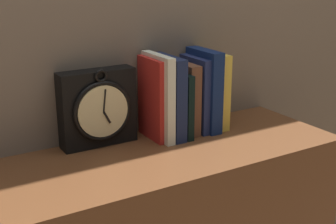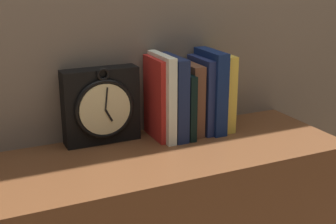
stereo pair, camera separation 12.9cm
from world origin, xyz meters
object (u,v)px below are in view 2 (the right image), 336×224
at_px(book_slot1_white, 162,97).
at_px(book_slot7_yellow, 220,91).
at_px(book_slot2_navy, 173,97).
at_px(book_slot3_black, 182,104).
at_px(book_slot6_navy, 210,91).
at_px(book_slot4_brown, 190,98).
at_px(clock, 101,106).
at_px(book_slot0_red, 154,99).
at_px(book_slot5_navy, 200,95).

height_order(book_slot1_white, book_slot7_yellow, book_slot1_white).
xyz_separation_m(book_slot2_navy, book_slot7_yellow, (0.17, 0.01, -0.00)).
distance_m(book_slot3_black, book_slot6_navy, 0.10).
xyz_separation_m(book_slot1_white, book_slot4_brown, (0.10, 0.01, -0.02)).
height_order(clock, book_slot4_brown, clock).
bearing_deg(clock, book_slot0_red, -11.54).
bearing_deg(book_slot1_white, book_slot0_red, 153.00).
bearing_deg(book_slot6_navy, book_slot0_red, 177.34).
bearing_deg(book_slot1_white, book_slot6_navy, 0.56).
bearing_deg(book_slot2_navy, book_slot1_white, 178.98).
height_order(book_slot2_navy, book_slot3_black, book_slot2_navy).
relative_size(book_slot0_red, book_slot1_white, 0.96).
height_order(book_slot4_brown, book_slot5_navy, book_slot5_navy).
distance_m(book_slot0_red, book_slot6_navy, 0.19).
bearing_deg(book_slot3_black, book_slot4_brown, 18.40).
height_order(book_slot0_red, book_slot6_navy, book_slot6_navy).
height_order(clock, book_slot1_white, book_slot1_white).
bearing_deg(book_slot0_red, book_slot7_yellow, -0.60).
bearing_deg(book_slot4_brown, clock, 173.29).
relative_size(book_slot4_brown, book_slot7_yellow, 0.91).
relative_size(book_slot2_navy, book_slot5_navy, 1.06).
relative_size(book_slot5_navy, book_slot6_navy, 0.92).
xyz_separation_m(clock, book_slot2_navy, (0.21, -0.04, 0.01)).
bearing_deg(book_slot7_yellow, book_slot2_navy, -177.16).
xyz_separation_m(book_slot4_brown, book_slot7_yellow, (0.11, -0.00, 0.01)).
xyz_separation_m(book_slot1_white, book_slot3_black, (0.07, -0.00, -0.03)).
xyz_separation_m(book_slot3_black, book_slot4_brown, (0.03, 0.01, 0.01)).
height_order(book_slot2_navy, book_slot5_navy, book_slot2_navy).
bearing_deg(book_slot1_white, book_slot2_navy, -1.02).
relative_size(book_slot3_black, book_slot7_yellow, 0.82).
bearing_deg(book_slot2_navy, book_slot3_black, 0.27).
relative_size(clock, book_slot6_navy, 0.91).
height_order(book_slot2_navy, book_slot4_brown, book_slot2_navy).
relative_size(book_slot0_red, book_slot5_navy, 1.05).
distance_m(book_slot1_white, book_slot3_black, 0.07).
height_order(book_slot1_white, book_slot6_navy, book_slot1_white).
height_order(book_slot1_white, book_slot2_navy, book_slot1_white).
height_order(book_slot3_black, book_slot7_yellow, book_slot7_yellow).
height_order(clock, book_slot3_black, clock).
height_order(book_slot0_red, book_slot2_navy, book_slot2_navy).
distance_m(clock, book_slot6_navy, 0.34).
xyz_separation_m(book_slot1_white, book_slot5_navy, (0.13, 0.01, -0.01)).
relative_size(clock, book_slot1_white, 0.90).
bearing_deg(book_slot6_navy, book_slot1_white, -179.44).
relative_size(book_slot0_red, book_slot2_navy, 0.99).
distance_m(book_slot4_brown, book_slot5_navy, 0.04).
distance_m(book_slot0_red, book_slot7_yellow, 0.23).
xyz_separation_m(book_slot4_brown, book_slot6_navy, (0.07, -0.01, 0.02)).
height_order(book_slot6_navy, book_slot7_yellow, book_slot6_navy).
height_order(book_slot1_white, book_slot4_brown, book_slot1_white).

